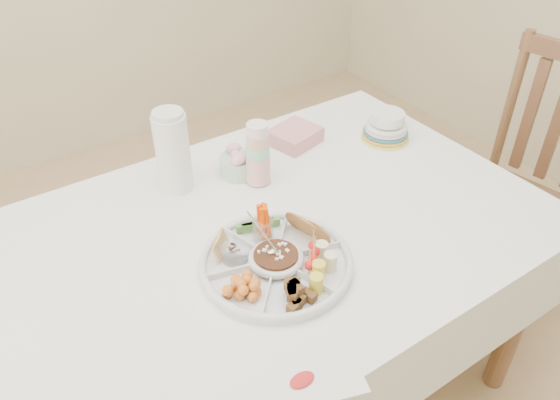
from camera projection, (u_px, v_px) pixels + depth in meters
floor at (276, 387)px, 1.96m from camera, size 4.00×4.00×0.00m
dining_table at (275, 317)px, 1.74m from camera, size 1.52×1.02×0.76m
chair at (516, 197)px, 1.99m from camera, size 0.51×0.51×1.06m
party_tray at (276, 261)px, 1.36m from camera, size 0.46×0.46×0.04m
bean_dip at (276, 258)px, 1.36m from camera, size 0.13×0.13×0.04m
tortillas at (308, 228)px, 1.43m from camera, size 0.13×0.13×0.06m
carrot_cucumber at (259, 217)px, 1.43m from camera, size 0.13×0.13×0.10m
pita_raisins at (225, 248)px, 1.37m from camera, size 0.12×0.12×0.05m
cherries at (240, 286)px, 1.27m from camera, size 0.14×0.14×0.05m
granola_chunks at (295, 293)px, 1.26m from camera, size 0.12×0.12×0.04m
banana_tomato at (329, 256)px, 1.32m from camera, size 0.13×0.13×0.09m
cup_stack at (258, 154)px, 1.62m from camera, size 0.09×0.09×0.20m
thermos at (173, 150)px, 1.58m from camera, size 0.10×0.10×0.26m
flower_bowl at (238, 162)px, 1.69m from camera, size 0.15×0.15×0.09m
napkin_stack at (295, 136)px, 1.85m from camera, size 0.18×0.17×0.05m
plate_stack at (386, 125)px, 1.85m from camera, size 0.21×0.21×0.10m
placemat at (290, 389)px, 1.09m from camera, size 0.32×0.20×0.01m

